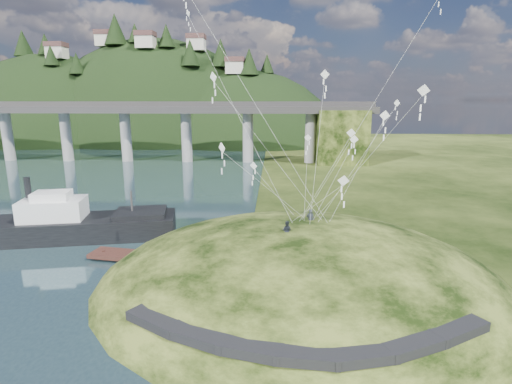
{
  "coord_description": "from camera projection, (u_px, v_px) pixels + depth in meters",
  "views": [
    {
      "loc": [
        5.68,
        -29.98,
        15.3
      ],
      "look_at": [
        4.0,
        6.0,
        7.0
      ],
      "focal_mm": 28.0,
      "sensor_mm": 36.0,
      "label": 1
    }
  ],
  "objects": [
    {
      "name": "grass_hill",
      "position": [
        300.0,
        298.0,
        34.8
      ],
      "size": [
        36.0,
        32.0,
        13.0
      ],
      "color": "black",
      "rests_on": "ground"
    },
    {
      "name": "work_barge",
      "position": [
        78.0,
        223.0,
        44.9
      ],
      "size": [
        21.28,
        9.59,
        7.2
      ],
      "color": "black",
      "rests_on": "ground"
    },
    {
      "name": "bridge",
      "position": [
        147.0,
        123.0,
        100.1
      ],
      "size": [
        160.0,
        11.0,
        15.0
      ],
      "color": "#2D2B2B",
      "rests_on": "ground"
    },
    {
      "name": "kite_flyers",
      "position": [
        298.0,
        215.0,
        33.54
      ],
      "size": [
        3.07,
        4.01,
        1.97
      ],
      "color": "#242930",
      "rests_on": "ground"
    },
    {
      "name": "wooden_dock",
      "position": [
        165.0,
        259.0,
        38.25
      ],
      "size": [
        15.53,
        4.9,
        1.1
      ],
      "color": "#311814",
      "rests_on": "ground"
    },
    {
      "name": "ground",
      "position": [
        204.0,
        290.0,
        32.88
      ],
      "size": [
        320.0,
        320.0,
        0.0
      ],
      "primitive_type": "plane",
      "color": "black",
      "rests_on": "ground"
    },
    {
      "name": "footpath",
      "position": [
        304.0,
        339.0,
        22.59
      ],
      "size": [
        22.29,
        5.84,
        0.83
      ],
      "color": "black",
      "rests_on": "ground"
    },
    {
      "name": "far_ridge",
      "position": [
        148.0,
        160.0,
        155.45
      ],
      "size": [
        153.0,
        70.0,
        94.5
      ],
      "color": "black",
      "rests_on": "ground"
    },
    {
      "name": "kite_swarm",
      "position": [
        307.0,
        108.0,
        32.49
      ],
      "size": [
        20.61,
        15.56,
        17.76
      ],
      "color": "white",
      "rests_on": "ground"
    }
  ]
}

